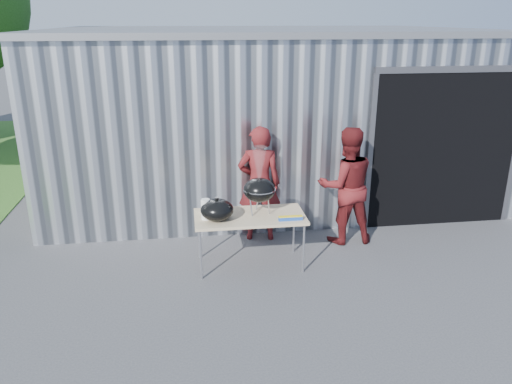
{
  "coord_description": "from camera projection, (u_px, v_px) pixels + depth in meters",
  "views": [
    {
      "loc": [
        -0.79,
        -5.62,
        3.29
      ],
      "look_at": [
        0.1,
        0.72,
        1.05
      ],
      "focal_mm": 35.0,
      "sensor_mm": 36.0,
      "label": 1
    }
  ],
  "objects": [
    {
      "name": "paper_towels",
      "position": [
        206.0,
        209.0,
        6.61
      ],
      "size": [
        0.12,
        0.12,
        0.28
      ],
      "primitive_type": "cylinder",
      "color": "white",
      "rests_on": "folding_table"
    },
    {
      "name": "kettle_grill",
      "position": [
        259.0,
        184.0,
        6.73
      ],
      "size": [
        0.44,
        0.44,
        0.94
      ],
      "color": "black",
      "rests_on": "folding_table"
    },
    {
      "name": "folding_table",
      "position": [
        250.0,
        218.0,
        6.8
      ],
      "size": [
        1.5,
        0.75,
        0.75
      ],
      "color": "tan",
      "rests_on": "ground"
    },
    {
      "name": "person_bystander",
      "position": [
        346.0,
        186.0,
        7.52
      ],
      "size": [
        0.87,
        0.68,
        1.79
      ],
      "primitive_type": "imported",
      "rotation": [
        0.0,
        0.0,
        3.14
      ],
      "color": "#581517",
      "rests_on": "ground"
    },
    {
      "name": "person_cook",
      "position": [
        259.0,
        184.0,
        7.6
      ],
      "size": [
        0.7,
        0.5,
        1.8
      ],
      "primitive_type": "imported",
      "rotation": [
        0.0,
        0.0,
        3.03
      ],
      "color": "#581517",
      "rests_on": "ground"
    },
    {
      "name": "grill_lid",
      "position": [
        217.0,
        210.0,
        6.59
      ],
      "size": [
        0.44,
        0.44,
        0.32
      ],
      "color": "black",
      "rests_on": "folding_table"
    },
    {
      "name": "building",
      "position": [
        269.0,
        107.0,
        10.35
      ],
      "size": [
        8.2,
        6.2,
        3.1
      ],
      "color": "silver",
      "rests_on": "ground"
    },
    {
      "name": "foil_box",
      "position": [
        290.0,
        218.0,
        6.61
      ],
      "size": [
        0.32,
        0.06,
        0.06
      ],
      "color": "#1843A0",
      "rests_on": "folding_table"
    },
    {
      "name": "white_tub",
      "position": [
        208.0,
        209.0,
        6.87
      ],
      "size": [
        0.2,
        0.15,
        0.1
      ],
      "primitive_type": "cube",
      "color": "white",
      "rests_on": "folding_table"
    },
    {
      "name": "ground",
      "position": [
        256.0,
        287.0,
        6.45
      ],
      "size": [
        80.0,
        80.0,
        0.0
      ],
      "primitive_type": "plane",
      "color": "#3D3D3F"
    }
  ]
}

